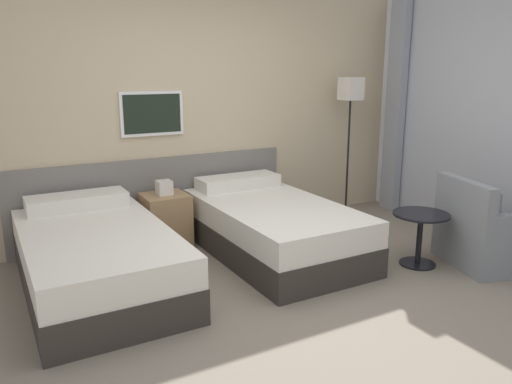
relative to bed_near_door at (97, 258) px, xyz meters
name	(u,v)px	position (x,y,z in m)	size (l,w,h in m)	color
ground_plane	(305,303)	(1.31, -1.03, -0.26)	(16.00, 16.00, 0.00)	slate
wall_headboard	(193,112)	(1.28, 1.02, 1.04)	(10.00, 0.10, 2.70)	#C6B28E
bed_near_door	(97,258)	(0.00, 0.00, 0.00)	(1.09, 1.94, 0.63)	#332D28
bed_near_window	(272,227)	(1.64, 0.00, 0.00)	(1.09, 1.94, 0.63)	#332D28
nightstand	(166,219)	(0.82, 0.70, 0.01)	(0.43, 0.42, 0.67)	#9E7A51
floor_lamp	(350,102)	(3.09, 0.68, 1.10)	(0.24, 0.24, 1.64)	black
side_table	(420,228)	(2.65, -0.90, 0.08)	(0.50, 0.50, 0.48)	black
armchair	(488,237)	(3.19, -1.19, 0.00)	(0.90, 0.92, 0.80)	gray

